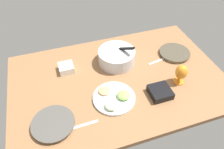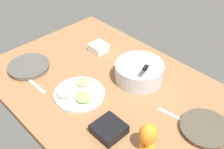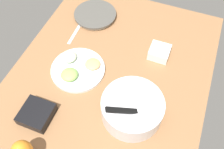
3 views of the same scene
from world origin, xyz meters
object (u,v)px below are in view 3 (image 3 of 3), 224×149
Objects in this scene: square_bowl_black at (36,114)px; mixing_bowl at (132,108)px; square_bowl_white at (159,52)px; fruit_platter at (77,68)px; dinner_plate_left at (95,15)px.

mixing_bowl is at bearing 112.85° from square_bowl_black.
mixing_bowl is 2.03× the size of square_bowl_black.
square_bowl_black is 1.31× the size of square_bowl_white.
fruit_platter is 2.66× the size of square_bowl_white.
square_bowl_black is at bearing 1.25° from dinner_plate_left.
dinner_plate_left is at bearing -109.10° from square_bowl_white.
dinner_plate_left is 74.20cm from square_bowl_black.
dinner_plate_left is 0.91× the size of mixing_bowl.
fruit_platter is (-14.18, -36.13, -4.48)cm from mixing_bowl.
fruit_platter is at bearing 169.61° from square_bowl_black.
mixing_bowl is at bearing -3.99° from square_bowl_white.
square_bowl_white is at bearing 176.01° from mixing_bowl.
fruit_platter is 2.02× the size of square_bowl_black.
mixing_bowl reaches higher than square_bowl_black.
square_bowl_black is (31.86, -5.84, 1.23)cm from fruit_platter.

